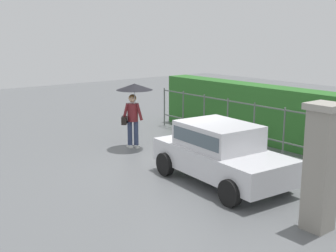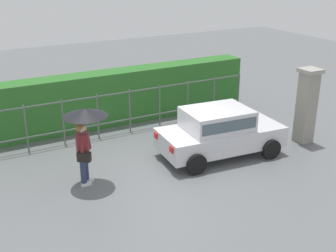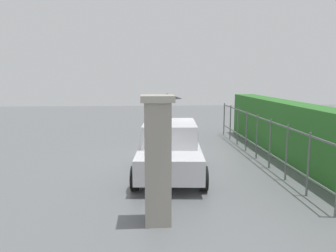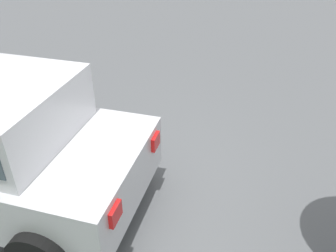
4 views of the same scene
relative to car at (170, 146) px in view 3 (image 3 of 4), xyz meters
The scene contains 6 objects.
ground_plane 1.73m from the car, behind, with size 40.00×40.00×0.00m, color slate.
car is the anchor object (origin of this frame).
pedestrian 4.13m from the car, behind, with size 1.15×1.15×2.08m.
gate_pillar 3.09m from the car, ahead, with size 0.60×0.60×2.42m.
fence_section 3.42m from the car, 116.80° to the left, with size 9.23×0.05×1.50m.
hedge_row 4.42m from the car, 110.46° to the left, with size 10.18×0.90×1.90m, color #2D6B28.
Camera 3 is at (10.29, -0.60, 2.75)m, focal length 34.11 mm.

